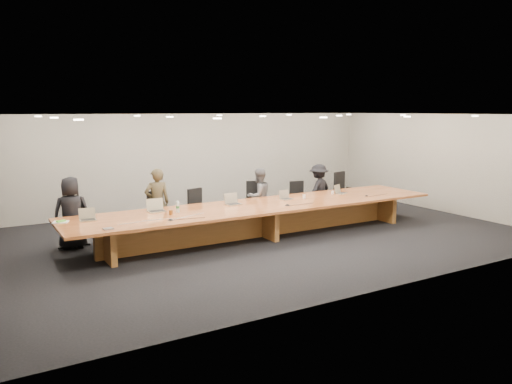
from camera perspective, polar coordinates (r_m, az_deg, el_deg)
ground at (r=11.68m, az=0.75°, el=-5.05°), size 12.00×12.00×0.00m
back_wall at (r=14.96m, az=-7.18°, el=3.50°), size 12.00×0.02×2.80m
conference_table at (r=11.56m, az=0.75°, el=-2.55°), size 9.00×1.80×0.75m
chair_far_left at (r=11.35m, az=-20.25°, el=-3.33°), size 0.67×0.67×1.05m
chair_left at (r=11.87m, az=-10.81°, el=-2.37°), size 0.67×0.67×1.06m
chair_mid_left at (r=12.13m, az=-6.31°, el=-2.03°), size 0.68×0.68×1.05m
chair_mid_right at (r=13.00m, az=0.11°, el=-1.11°), size 0.68×0.68×1.09m
chair_right at (r=13.72m, az=5.02°, el=-0.80°), size 0.57×0.57×0.99m
chair_far_right at (r=14.58m, az=10.24°, el=0.04°), size 0.74×0.74×1.17m
person_a at (r=11.21m, az=-20.32°, el=-2.23°), size 0.85×0.66×1.54m
person_b at (r=11.72m, az=-11.22°, el=-1.19°), size 0.63×0.45×1.59m
person_c at (r=12.76m, az=0.33°, el=-0.51°), size 0.78×0.65×1.44m
person_d at (r=13.92m, az=7.16°, el=0.24°), size 1.05×0.79×1.44m
laptop_a at (r=10.38m, az=-18.68°, el=-2.44°), size 0.33×0.25×0.25m
laptop_b at (r=10.87m, az=-11.29°, el=-1.50°), size 0.37×0.27×0.29m
laptop_c at (r=11.48m, az=-2.58°, el=-0.79°), size 0.36×0.27×0.27m
laptop_d at (r=12.17m, az=3.52°, el=-0.31°), size 0.32×0.25×0.23m
laptop_e at (r=13.19m, az=9.71°, el=0.33°), size 0.37×0.33×0.24m
water_bottle at (r=10.75m, az=-8.94°, el=-1.71°), size 0.10×0.10×0.23m
amber_mug at (r=10.53m, az=-9.70°, el=-2.32°), size 0.09×0.09×0.10m
paper_cup_near at (r=12.32m, az=5.53°, el=-0.54°), size 0.10×0.10×0.10m
paper_cup_far at (r=13.07m, az=8.75°, el=-0.06°), size 0.09×0.09×0.08m
notepad at (r=10.41m, az=-21.44°, el=-3.21°), size 0.34×0.31×0.02m
lime_gadget at (r=10.39m, az=-21.39°, el=-3.11°), size 0.19×0.14×0.03m
av_box at (r=9.52m, az=-16.56°, el=-4.05°), size 0.19×0.15×0.03m
mic_left at (r=10.02m, az=-9.74°, el=-3.13°), size 0.14×0.14×0.03m
mic_center at (r=11.41m, az=3.61°, el=-1.48°), size 0.14×0.14×0.03m
mic_right at (r=12.93m, az=12.53°, el=-0.41°), size 0.11×0.11×0.03m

